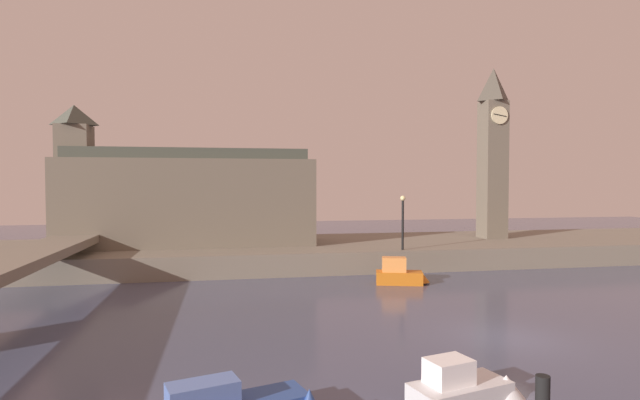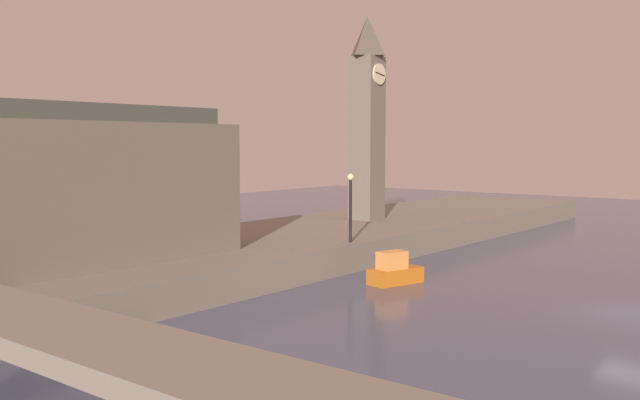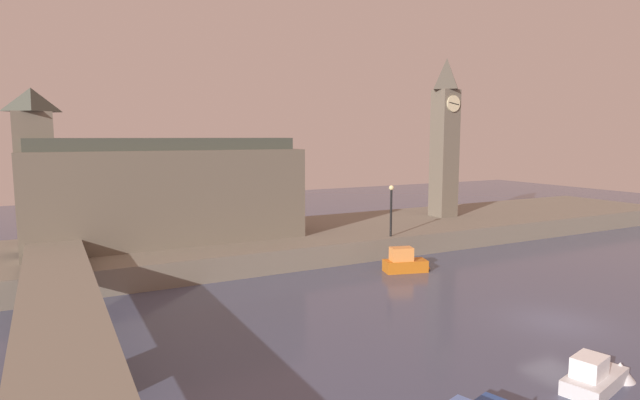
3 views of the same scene
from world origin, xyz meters
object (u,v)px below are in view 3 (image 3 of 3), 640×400
object	(u,v)px
streetlamp	(391,204)
boat_ferry_white	(600,375)
boat_patrol_orange	(407,262)
parliament_hall	(161,191)
clock_tower	(445,136)

from	to	relation	value
streetlamp	boat_ferry_white	xyz separation A→B (m)	(-5.09, -19.55, -3.42)
streetlamp	boat_patrol_orange	xyz separation A→B (m)	(-1.44, -3.89, -3.24)
parliament_hall	boat_ferry_white	bearing A→B (deg)	-68.59
boat_ferry_white	clock_tower	bearing A→B (deg)	59.47
parliament_hall	boat_ferry_white	xyz separation A→B (m)	(9.84, -25.09, -4.59)
parliament_hall	streetlamp	distance (m)	15.96
boat_patrol_orange	parliament_hall	bearing A→B (deg)	145.06
boat_patrol_orange	boat_ferry_white	xyz separation A→B (m)	(-3.65, -15.66, -0.18)
streetlamp	boat_patrol_orange	size ratio (longest dim) A/B	1.06
parliament_hall	boat_ferry_white	distance (m)	27.33
clock_tower	boat_ferry_white	bearing A→B (deg)	-120.53
clock_tower	streetlamp	distance (m)	12.36
parliament_hall	boat_patrol_orange	bearing A→B (deg)	-34.94
streetlamp	boat_patrol_orange	world-z (taller)	streetlamp
clock_tower	streetlamp	bearing A→B (deg)	-149.79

